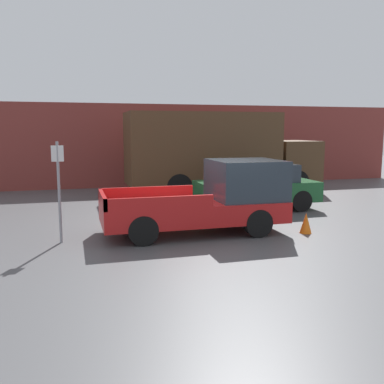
{
  "coord_description": "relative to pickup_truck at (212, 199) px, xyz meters",
  "views": [
    {
      "loc": [
        -3.81,
        -11.15,
        2.86
      ],
      "look_at": [
        -0.37,
        1.08,
        1.01
      ],
      "focal_mm": 40.0,
      "sensor_mm": 36.0,
      "label": 1
    }
  ],
  "objects": [
    {
      "name": "parking_sign",
      "position": [
        -4.09,
        -0.07,
        0.51
      ],
      "size": [
        0.3,
        0.07,
        2.58
      ],
      "color": "gray",
      "rests_on": "ground"
    },
    {
      "name": "delivery_truck",
      "position": [
        2.46,
        6.9,
        1.0
      ],
      "size": [
        8.69,
        2.62,
        3.61
      ],
      "color": "#4C331E",
      "rests_on": "ground"
    },
    {
      "name": "car",
      "position": [
        2.66,
        2.85,
        -0.09
      ],
      "size": [
        4.28,
        1.98,
        1.65
      ],
      "color": "#1E592D",
      "rests_on": "ground"
    },
    {
      "name": "traffic_cone",
      "position": [
        2.46,
        -0.88,
        -0.65
      ],
      "size": [
        0.33,
        0.33,
        0.58
      ],
      "color": "orange",
      "rests_on": "ground"
    },
    {
      "name": "ground_plane",
      "position": [
        0.06,
        -0.08,
        -0.94
      ],
      "size": [
        60.0,
        60.0,
        0.0
      ],
      "primitive_type": "plane",
      "color": "#4C4C4F"
    },
    {
      "name": "pickup_truck",
      "position": [
        0.0,
        0.0,
        0.0
      ],
      "size": [
        5.02,
        2.08,
        2.01
      ],
      "color": "red",
      "rests_on": "ground"
    },
    {
      "name": "building_wall",
      "position": [
        0.06,
        10.26,
        1.13
      ],
      "size": [
        28.0,
        0.15,
        4.14
      ],
      "color": "brown",
      "rests_on": "ground"
    }
  ]
}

